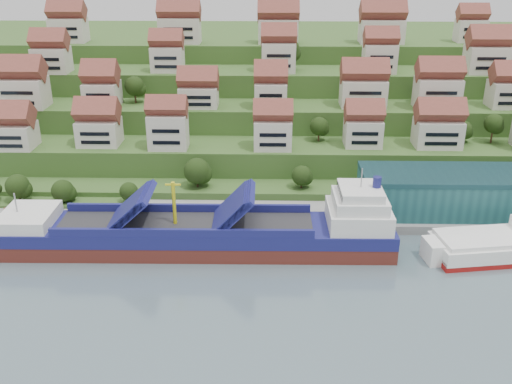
{
  "coord_description": "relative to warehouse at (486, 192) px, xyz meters",
  "views": [
    {
      "loc": [
        -0.74,
        -109.74,
        61.74
      ],
      "look_at": [
        -3.37,
        14.0,
        8.0
      ],
      "focal_mm": 40.0,
      "sensor_mm": 36.0,
      "label": 1
    }
  ],
  "objects": [
    {
      "name": "second_ship",
      "position": [
        -1.68,
        -18.12,
        -4.64
      ],
      "size": [
        30.5,
        15.04,
        8.47
      ],
      "rotation": [
        0.0,
        0.0,
        0.15
      ],
      "color": "maroon",
      "rests_on": "ground"
    },
    {
      "name": "hillside_trees",
      "position": [
        -59.21,
        27.04,
        9.44
      ],
      "size": [
        135.47,
        62.57,
        32.12
      ],
      "color": "#223A13",
      "rests_on": "ground"
    },
    {
      "name": "quay",
      "position": [
        -32.0,
        -2.0,
        -6.1
      ],
      "size": [
        180.0,
        14.0,
        2.2
      ],
      "primitive_type": "cube",
      "color": "gray",
      "rests_on": "ground"
    },
    {
      "name": "flagpole",
      "position": [
        -33.89,
        -7.0,
        -0.32
      ],
      "size": [
        1.28,
        0.16,
        8.0
      ],
      "color": "gray",
      "rests_on": "quay"
    },
    {
      "name": "beach_huts",
      "position": [
        -112.0,
        -6.25,
        -5.1
      ],
      "size": [
        14.4,
        3.7,
        2.2
      ],
      "color": "white",
      "rests_on": "pebble_beach"
    },
    {
      "name": "hillside",
      "position": [
        -52.0,
        86.55,
        3.46
      ],
      "size": [
        260.0,
        128.0,
        31.0
      ],
      "color": "#2D4C1E",
      "rests_on": "ground"
    },
    {
      "name": "hillside_village",
      "position": [
        -50.23,
        43.97,
        17.19
      ],
      "size": [
        157.09,
        64.24,
        28.33
      ],
      "color": "beige",
      "rests_on": "ground"
    },
    {
      "name": "warehouse",
      "position": [
        0.0,
        0.0,
        0.0
      ],
      "size": [
        60.0,
        15.0,
        10.0
      ],
      "primitive_type": "cube",
      "color": "#21595B",
      "rests_on": "quay"
    },
    {
      "name": "ground",
      "position": [
        -52.0,
        -17.0,
        -7.2
      ],
      "size": [
        300.0,
        300.0,
        0.0
      ],
      "primitive_type": "plane",
      "color": "slate",
      "rests_on": "ground"
    },
    {
      "name": "cargo_ship",
      "position": [
        -65.8,
        -16.43,
        -3.63
      ],
      "size": [
        85.85,
        14.03,
        19.12
      ],
      "rotation": [
        0.0,
        0.0,
        0.01
      ],
      "color": "#5A221B",
      "rests_on": "ground"
    },
    {
      "name": "pebble_beach",
      "position": [
        -110.0,
        -5.0,
        -6.7
      ],
      "size": [
        45.0,
        20.0,
        1.0
      ],
      "primitive_type": "cube",
      "color": "gray",
      "rests_on": "ground"
    }
  ]
}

